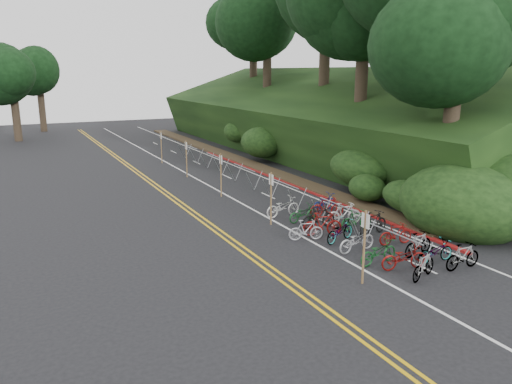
# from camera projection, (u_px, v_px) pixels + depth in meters

# --- Properties ---
(ground) EXTENTS (120.00, 120.00, 0.00)m
(ground) POSITION_uv_depth(u_px,v_px,m) (320.00, 262.00, 18.73)
(ground) COLOR black
(ground) RESTS_ON ground
(road_markings) EXTENTS (7.47, 80.00, 0.01)m
(road_markings) POSITION_uv_depth(u_px,v_px,m) (228.00, 200.00, 27.78)
(road_markings) COLOR gold
(road_markings) RESTS_ON ground
(red_curb) EXTENTS (0.25, 28.00, 0.10)m
(red_curb) POSITION_uv_depth(u_px,v_px,m) (289.00, 184.00, 31.62)
(red_curb) COLOR maroon
(red_curb) RESTS_ON ground
(embankment) EXTENTS (14.30, 48.14, 9.11)m
(embankment) POSITION_uv_depth(u_px,v_px,m) (324.00, 127.00, 40.30)
(embankment) COLOR black
(embankment) RESTS_ON ground
(tree_cluster) EXTENTS (31.97, 53.64, 17.52)m
(tree_cluster) POSITION_uv_depth(u_px,v_px,m) (272.00, 20.00, 39.54)
(tree_cluster) COLOR #2D2319
(tree_cluster) RESTS_ON ground
(bike_rack_front) EXTENTS (1.11, 3.31, 1.10)m
(bike_rack_front) POSITION_uv_depth(u_px,v_px,m) (391.00, 238.00, 18.86)
(bike_rack_front) COLOR gray
(bike_rack_front) RESTS_ON ground
(bike_racks_rest) EXTENTS (1.14, 23.00, 1.17)m
(bike_racks_rest) POSITION_uv_depth(u_px,v_px,m) (244.00, 172.00, 31.13)
(bike_racks_rest) COLOR gray
(bike_racks_rest) RESTS_ON ground
(signpost_near) EXTENTS (0.08, 0.40, 2.56)m
(signpost_near) POSITION_uv_depth(u_px,v_px,m) (364.00, 242.00, 16.51)
(signpost_near) COLOR brown
(signpost_near) RESTS_ON ground
(signposts_rest) EXTENTS (0.08, 18.40, 2.50)m
(signposts_rest) POSITION_uv_depth(u_px,v_px,m) (202.00, 164.00, 30.82)
(signposts_rest) COLOR brown
(signposts_rest) RESTS_ON ground
(bike_front) EXTENTS (0.84, 1.56, 0.90)m
(bike_front) POSITION_uv_depth(u_px,v_px,m) (306.00, 230.00, 21.07)
(bike_front) COLOR #9E9EA3
(bike_front) RESTS_ON ground
(bike_valet) EXTENTS (3.36, 10.58, 1.08)m
(bike_valet) POSITION_uv_depth(u_px,v_px,m) (357.00, 228.00, 21.21)
(bike_valet) COLOR slate
(bike_valet) RESTS_ON ground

